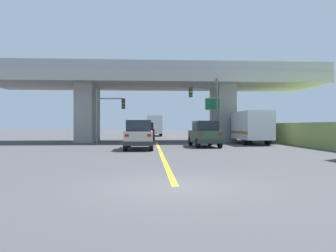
{
  "coord_description": "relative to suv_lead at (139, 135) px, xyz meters",
  "views": [
    {
      "loc": [
        -0.71,
        -8.58,
        1.65
      ],
      "look_at": [
        0.91,
        18.61,
        1.62
      ],
      "focal_mm": 34.02,
      "sensor_mm": 36.0,
      "label": 1
    }
  ],
  "objects": [
    {
      "name": "overpass_bridge",
      "position": [
        1.41,
        10.98,
        4.45
      ],
      "size": [
        33.74,
        8.32,
        7.7
      ],
      "color": "#A8A59E",
      "rests_on": "ground"
    },
    {
      "name": "traffic_signal_farside",
      "position": [
        -3.22,
        7.55,
        2.07
      ],
      "size": [
        2.69,
        0.36,
        5.02
      ],
      "color": "slate",
      "rests_on": "ground"
    },
    {
      "name": "semi_truck_distant",
      "position": [
        1.53,
        28.19,
        0.65
      ],
      "size": [
        2.33,
        7.43,
        3.16
      ],
      "color": "navy",
      "rests_on": "ground"
    },
    {
      "name": "highway_sign",
      "position": [
        6.73,
        7.54,
        2.22
      ],
      "size": [
        1.48,
        0.17,
        4.45
      ],
      "color": "#56595E",
      "rests_on": "ground"
    },
    {
      "name": "sedan_oncoming",
      "position": [
        0.31,
        15.1,
        -0.0
      ],
      "size": [
        2.04,
        4.41,
        2.02
      ],
      "color": "maroon",
      "rests_on": "ground"
    },
    {
      "name": "traffic_signal_nearside",
      "position": [
        6.13,
        6.69,
        2.73
      ],
      "size": [
        2.69,
        0.36,
        6.01
      ],
      "color": "#56595E",
      "rests_on": "ground"
    },
    {
      "name": "suv_lead",
      "position": [
        0.0,
        0.0,
        0.0
      ],
      "size": [
        1.93,
        4.8,
        2.02
      ],
      "color": "#B7B29E",
      "rests_on": "ground"
    },
    {
      "name": "lane_divider_stripe",
      "position": [
        1.41,
        -2.65,
        -1.01
      ],
      "size": [
        0.2,
        22.29,
        0.01
      ],
      "primitive_type": "cube",
      "color": "yellow",
      "rests_on": "ground"
    },
    {
      "name": "ground",
      "position": [
        1.41,
        10.98,
        -1.01
      ],
      "size": [
        160.0,
        160.0,
        0.0
      ],
      "primitive_type": "plane",
      "color": "#424244"
    },
    {
      "name": "box_truck",
      "position": [
        9.78,
        6.11,
        0.53
      ],
      "size": [
        2.33,
        7.24,
        2.89
      ],
      "color": "navy",
      "rests_on": "ground"
    },
    {
      "name": "suv_crossing",
      "position": [
        5.01,
        2.18,
        -0.0
      ],
      "size": [
        2.07,
        4.34,
        2.02
      ],
      "rotation": [
        0.0,
        0.0,
        0.04
      ],
      "color": "#2D4C33",
      "rests_on": "ground"
    }
  ]
}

